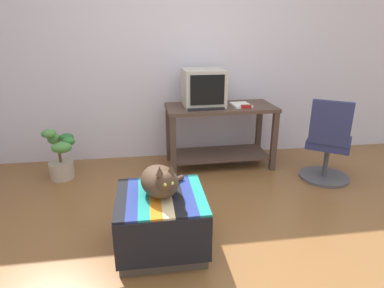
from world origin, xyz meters
TOP-DOWN VIEW (x-y plane):
  - ground_plane at (0.00, 0.00)m, footprint 14.00×14.00m
  - back_wall at (0.00, 2.05)m, footprint 8.00×0.10m
  - desk at (0.38, 1.60)m, footprint 1.23×0.59m
  - tv_monitor at (0.19, 1.66)m, footprint 0.45×0.46m
  - keyboard at (0.18, 1.47)m, footprint 0.41×0.18m
  - book at (0.61, 1.56)m, footprint 0.21×0.27m
  - ottoman_with_blanket at (-0.38, 0.13)m, footprint 0.62×0.62m
  - cat at (-0.38, 0.13)m, footprint 0.37×0.43m
  - potted_plant at (-1.38, 1.48)m, footprint 0.34×0.40m
  - office_chair at (1.41, 1.03)m, footprint 0.59×0.59m
  - stapler at (0.63, 1.44)m, footprint 0.11×0.04m
  - pen at (0.70, 1.60)m, footprint 0.08×0.12m

SIDE VIEW (x-z plane):
  - ground_plane at x=0.00m, z-range 0.00..0.00m
  - ottoman_with_blanket at x=-0.38m, z-range 0.00..0.44m
  - potted_plant at x=-1.38m, z-range -0.03..0.56m
  - office_chair at x=1.41m, z-range -0.06..0.83m
  - desk at x=0.38m, z-range 0.13..0.85m
  - cat at x=-0.38m, z-range 0.41..0.69m
  - pen at x=0.70m, z-range 0.72..0.73m
  - book at x=0.61m, z-range 0.72..0.74m
  - keyboard at x=0.18m, z-range 0.72..0.75m
  - stapler at x=0.63m, z-range 0.72..0.76m
  - tv_monitor at x=0.19m, z-range 0.72..1.12m
  - back_wall at x=0.00m, z-range 0.00..2.60m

